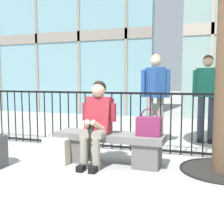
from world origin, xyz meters
TOP-DOWN VIEW (x-y plane):
  - ground_plane at (0.00, 0.00)m, footprint 60.00×60.00m
  - stone_bench at (0.00, 0.00)m, footprint 1.60×0.44m
  - seated_person_with_phone at (-0.15, -0.13)m, footprint 0.52×0.66m
  - handbag_on_bench at (0.58, -0.01)m, footprint 0.33×0.20m
  - shopping_bag at (-0.73, -0.28)m, footprint 0.37×0.18m
  - bystander_at_railing at (0.38, 1.50)m, footprint 0.55×0.43m
  - bystander_further_back at (1.31, 1.99)m, footprint 0.55×0.37m
  - plaza_railing at (0.00, 0.83)m, footprint 9.10×0.04m

SIDE VIEW (x-z plane):
  - ground_plane at x=0.00m, z-range 0.00..0.00m
  - shopping_bag at x=-0.73m, z-range -0.05..0.43m
  - stone_bench at x=0.00m, z-range 0.05..0.50m
  - plaza_railing at x=0.00m, z-range 0.01..1.03m
  - handbag_on_bench at x=0.58m, z-range 0.40..0.78m
  - seated_person_with_phone at x=-0.15m, z-range 0.04..1.26m
  - bystander_at_railing at x=0.38m, z-range 0.15..1.86m
  - bystander_further_back at x=1.31m, z-range 0.15..1.86m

